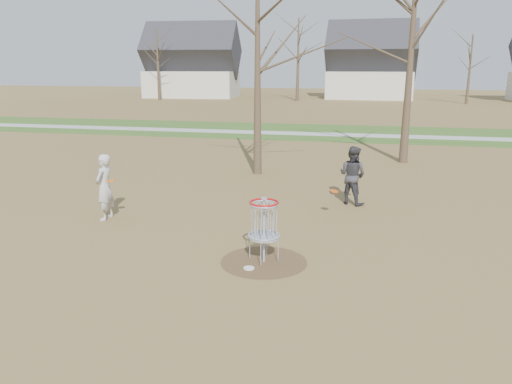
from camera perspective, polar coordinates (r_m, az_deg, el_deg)
ground at (r=10.45m, az=0.90°, el=-8.00°), size 160.00×160.00×0.00m
green_band at (r=30.79m, az=8.88°, el=6.75°), size 160.00×8.00×0.01m
footpath at (r=29.80m, az=8.75°, el=6.52°), size 160.00×1.50×0.01m
dirt_circle at (r=10.45m, az=0.90°, el=-7.98°), size 1.80×1.80×0.01m
player_standing at (r=13.61m, az=-16.93°, el=0.53°), size 0.43×0.64×1.74m
player_throwing at (r=14.77m, az=10.95°, el=1.89°), size 1.04×0.96×1.71m
disc_grounded at (r=10.10m, az=-0.81°, el=-8.69°), size 0.22×0.22×0.02m
discs_in_play at (r=12.95m, az=-3.04°, el=0.66°), size 5.79×1.80×0.40m
disc_golf_basket at (r=10.14m, az=0.92°, el=-3.22°), size 0.64×0.64×1.35m
bare_trees at (r=45.28m, az=12.81°, el=15.71°), size 52.62×44.98×9.00m
houses_row at (r=62.08m, az=15.15°, el=13.42°), size 56.51×10.01×7.26m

